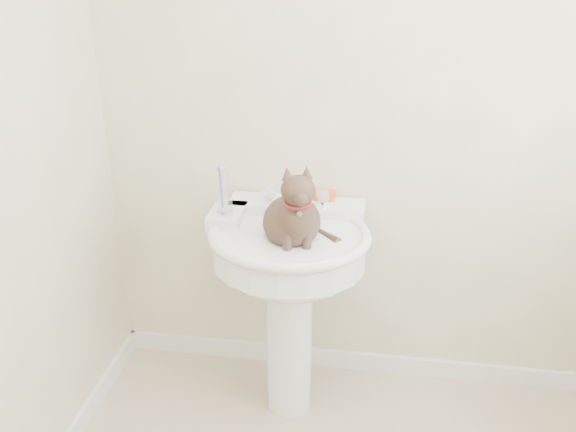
% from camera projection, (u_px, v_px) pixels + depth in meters
% --- Properties ---
extents(wall_back, '(2.20, 0.00, 2.50)m').
position_uv_depth(wall_back, '(371.00, 107.00, 2.34)').
color(wall_back, beige).
rests_on(wall_back, ground).
extents(baseboard_back, '(2.20, 0.02, 0.09)m').
position_uv_depth(baseboard_back, '(356.00, 361.00, 2.84)').
color(baseboard_back, white).
rests_on(baseboard_back, floor).
extents(pedestal_sink, '(0.63, 0.62, 0.87)m').
position_uv_depth(pedestal_sink, '(289.00, 267.00, 2.36)').
color(pedestal_sink, white).
rests_on(pedestal_sink, floor).
extents(faucet, '(0.28, 0.12, 0.14)m').
position_uv_depth(faucet, '(295.00, 196.00, 2.40)').
color(faucet, silver).
rests_on(faucet, pedestal_sink).
extents(soap_bar, '(0.09, 0.06, 0.03)m').
position_uv_depth(soap_bar, '(324.00, 196.00, 2.48)').
color(soap_bar, '#E75718').
rests_on(soap_bar, pedestal_sink).
extents(toothbrush_cup, '(0.07, 0.07, 0.18)m').
position_uv_depth(toothbrush_cup, '(225.00, 202.00, 2.34)').
color(toothbrush_cup, silver).
rests_on(toothbrush_cup, pedestal_sink).
extents(cat, '(0.23, 0.29, 0.43)m').
position_uv_depth(cat, '(293.00, 218.00, 2.21)').
color(cat, '#4D3628').
rests_on(cat, pedestal_sink).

